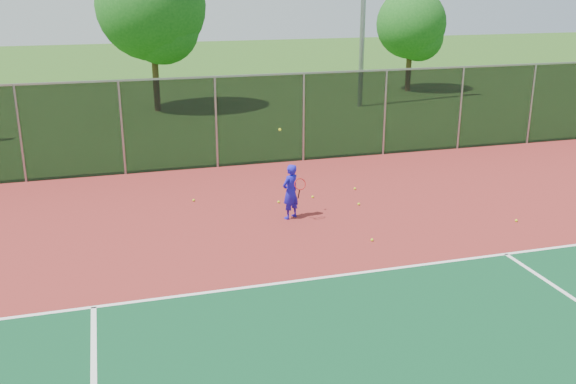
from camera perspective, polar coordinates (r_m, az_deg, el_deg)
name	(u,v)px	position (r m, az deg, el deg)	size (l,w,h in m)	color
ground	(507,334)	(12.19, 18.89, -11.88)	(120.00, 120.00, 0.00)	#254E16
court_apron	(449,285)	(13.65, 14.16, -8.00)	(30.00, 20.00, 0.02)	maroon
fence_back	(304,116)	(21.91, 1.39, 6.73)	(30.00, 0.06, 3.03)	black
tennis_player	(291,191)	(16.57, 0.23, 0.05)	(0.63, 0.70, 2.39)	#1B14BE
practice_ball_1	(516,221)	(17.55, 19.63, -2.41)	(0.07, 0.07, 0.07)	#CDE71A
practice_ball_2	(279,202)	(17.92, -0.84, -0.88)	(0.07, 0.07, 0.07)	#CDE71A
practice_ball_3	(359,204)	(17.86, 6.31, -1.07)	(0.07, 0.07, 0.07)	#CDE71A
practice_ball_4	(289,177)	(20.26, 0.10, 1.38)	(0.07, 0.07, 0.07)	#CDE71A
practice_ball_5	(355,189)	(19.18, 5.96, 0.31)	(0.07, 0.07, 0.07)	#CDE71A
practice_ball_6	(194,200)	(18.26, -8.39, -0.72)	(0.07, 0.07, 0.07)	#CDE71A
practice_ball_7	(313,197)	(18.35, 2.20, -0.43)	(0.07, 0.07, 0.07)	#CDE71A
practice_ball_8	(372,240)	(15.45, 7.48, -4.24)	(0.07, 0.07, 0.07)	#CDE71A
tree_back_left	(154,10)	(31.24, -11.84, 15.51)	(5.06, 5.06, 7.43)	#3D2A16
tree_back_mid	(413,27)	(37.26, 11.07, 14.20)	(3.84, 3.84, 5.64)	#3D2A16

